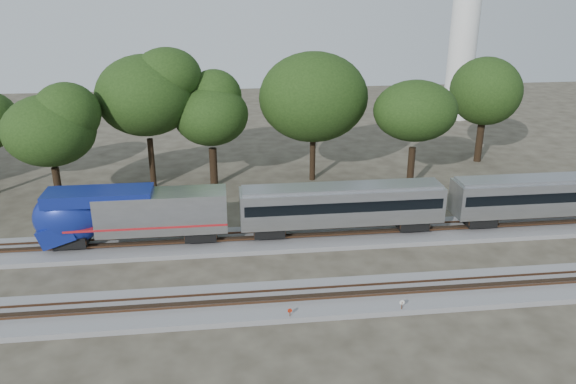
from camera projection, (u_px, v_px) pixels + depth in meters
name	position (u px, v px, depth m)	size (l,w,h in m)	color
ground	(224.00, 279.00, 42.19)	(160.00, 160.00, 0.00)	#383328
track_far	(223.00, 242.00, 47.70)	(160.00, 5.00, 0.73)	slate
track_near	(224.00, 305.00, 38.40)	(160.00, 5.00, 0.73)	slate
switch_stand_red	(290.00, 313.00, 36.68)	(0.31, 0.07, 0.96)	#512D19
switch_stand_white	(402.00, 305.00, 37.45)	(0.34, 0.06, 1.07)	#512D19
switch_lever	(319.00, 314.00, 37.37)	(0.50, 0.30, 0.30)	#512D19
tree_2	(49.00, 131.00, 52.39)	(8.04, 8.04, 11.33)	black
tree_3	(146.00, 95.00, 57.58)	(10.18, 10.18, 14.35)	black
tree_4	(211.00, 115.00, 58.66)	(8.02, 8.02, 11.31)	black
tree_5	(314.00, 97.00, 60.06)	(9.49, 9.49, 13.39)	black
tree_6	(415.00, 111.00, 57.70)	(8.62, 8.62, 12.15)	black
tree_7	(486.00, 91.00, 66.80)	(8.86, 8.86, 12.49)	black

